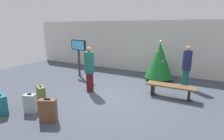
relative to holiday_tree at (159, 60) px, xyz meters
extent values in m
plane|color=#424754|center=(-1.02, -2.88, -1.00)|extent=(16.00, 16.00, 0.00)
cube|color=beige|center=(-1.02, 1.34, 0.44)|extent=(16.00, 0.20, 2.89)
cylinder|color=#4C3319|center=(0.00, 0.00, -0.92)|extent=(0.12, 0.12, 0.18)
cone|color=#196628|center=(0.00, 0.00, 0.00)|extent=(1.32, 1.32, 1.65)
sphere|color=#F2D84C|center=(0.00, 0.00, 0.89)|extent=(0.12, 0.12, 0.12)
sphere|color=silver|center=(0.27, -0.07, 0.10)|extent=(0.08, 0.08, 0.08)
sphere|color=yellow|center=(-0.43, 0.08, -0.32)|extent=(0.08, 0.08, 0.08)
sphere|color=silver|center=(0.21, -0.22, 0.02)|extent=(0.08, 0.08, 0.08)
sphere|color=yellow|center=(-0.04, -0.14, 0.45)|extent=(0.08, 0.08, 0.08)
sphere|color=red|center=(-0.04, 0.45, -0.37)|extent=(0.08, 0.08, 0.08)
cylinder|color=#333338|center=(-3.88, -1.17, -0.31)|extent=(0.12, 0.12, 1.39)
cube|color=black|center=(-3.88, -1.17, 0.64)|extent=(1.03, 0.30, 0.52)
cube|color=#4CB2F2|center=(-3.88, -1.21, 0.64)|extent=(0.92, 0.21, 0.44)
cube|color=brown|center=(0.88, -1.88, -0.55)|extent=(1.73, 0.44, 0.06)
cube|color=black|center=(0.23, -1.88, -0.79)|extent=(0.08, 0.35, 0.42)
cube|color=black|center=(1.53, -1.88, -0.79)|extent=(0.08, 0.35, 0.42)
cylinder|color=#19594C|center=(1.25, -0.48, -0.61)|extent=(0.27, 0.27, 0.78)
cylinder|color=#1E234C|center=(1.25, -0.48, 0.19)|extent=(0.47, 0.47, 0.83)
sphere|color=tan|center=(1.25, -0.48, 0.70)|extent=(0.19, 0.19, 0.19)
cylinder|color=#4C1419|center=(-2.11, -2.76, -0.61)|extent=(0.28, 0.28, 0.78)
cylinder|color=#19594C|center=(-2.11, -2.76, 0.19)|extent=(0.53, 0.53, 0.83)
sphere|color=#8C6647|center=(-2.11, -2.76, 0.71)|extent=(0.19, 0.19, 0.19)
cube|color=#19606B|center=(-3.40, -5.53, -0.71)|extent=(0.53, 0.38, 0.59)
cube|color=black|center=(-3.40, -5.53, -0.40)|extent=(0.17, 0.09, 0.04)
cube|color=#59602D|center=(-2.96, -4.44, -0.71)|extent=(0.51, 0.41, 0.59)
cube|color=black|center=(-2.96, -4.44, -0.39)|extent=(0.16, 0.10, 0.04)
cube|color=brown|center=(-1.79, -5.21, -0.68)|extent=(0.50, 0.37, 0.65)
cube|color=black|center=(-1.79, -5.21, -0.33)|extent=(0.16, 0.10, 0.04)
cube|color=#9EA0A5|center=(-2.69, -5.08, -0.71)|extent=(0.40, 0.33, 0.58)
cube|color=black|center=(-2.69, -5.08, -0.40)|extent=(0.12, 0.07, 0.04)
camera|label=1|loc=(1.79, -8.24, 1.57)|focal=27.85mm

